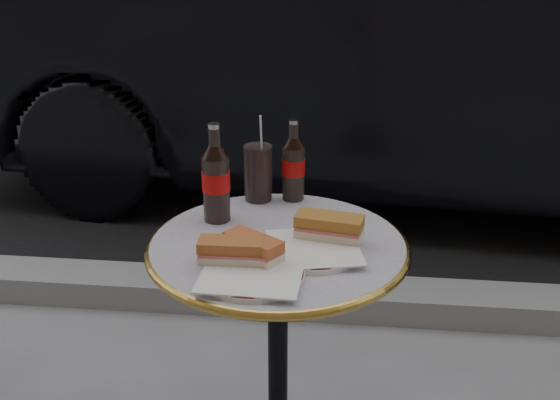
# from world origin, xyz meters

# --- Properties ---
(asphalt_road) EXTENTS (40.00, 8.00, 0.00)m
(asphalt_road) POSITION_xyz_m (0.00, 5.00, 0.00)
(asphalt_road) COLOR black
(asphalt_road) RESTS_ON ground
(curb) EXTENTS (40.00, 0.20, 0.12)m
(curb) POSITION_xyz_m (0.00, 0.90, 0.05)
(curb) COLOR gray
(curb) RESTS_ON ground
(bistro_table) EXTENTS (0.62, 0.62, 0.73)m
(bistro_table) POSITION_xyz_m (0.00, 0.00, 0.37)
(bistro_table) COLOR #BAB2C4
(bistro_table) RESTS_ON ground
(plate_left) EXTENTS (0.27, 0.27, 0.01)m
(plate_left) POSITION_xyz_m (-0.03, -0.17, 0.74)
(plate_left) COLOR silver
(plate_left) RESTS_ON bistro_table
(plate_right) EXTENTS (0.22, 0.22, 0.01)m
(plate_right) POSITION_xyz_m (0.09, -0.04, 0.74)
(plate_right) COLOR white
(plate_right) RESTS_ON bistro_table
(sandwich_left_a) EXTENTS (0.14, 0.07, 0.05)m
(sandwich_left_a) POSITION_xyz_m (-0.09, -0.13, 0.77)
(sandwich_left_a) COLOR #AB5E2B
(sandwich_left_a) RESTS_ON plate_left
(sandwich_left_b) EXTENTS (0.15, 0.13, 0.05)m
(sandwich_left_b) POSITION_xyz_m (-0.04, -0.10, 0.77)
(sandwich_left_b) COLOR #B5572E
(sandwich_left_b) RESTS_ON plate_left
(sandwich_right) EXTENTS (0.17, 0.10, 0.05)m
(sandwich_right) POSITION_xyz_m (0.12, 0.01, 0.77)
(sandwich_right) COLOR #A6692A
(sandwich_right) RESTS_ON plate_right
(cola_bottle_left) EXTENTS (0.09, 0.09, 0.25)m
(cola_bottle_left) POSITION_xyz_m (-0.17, 0.11, 0.86)
(cola_bottle_left) COLOR black
(cola_bottle_left) RESTS_ON bistro_table
(cola_bottle_right) EXTENTS (0.07, 0.07, 0.22)m
(cola_bottle_right) POSITION_xyz_m (0.01, 0.27, 0.84)
(cola_bottle_right) COLOR black
(cola_bottle_right) RESTS_ON bistro_table
(cola_glass) EXTENTS (0.09, 0.09, 0.15)m
(cola_glass) POSITION_xyz_m (-0.08, 0.25, 0.81)
(cola_glass) COLOR black
(cola_glass) RESTS_ON bistro_table
(parked_car) EXTENTS (2.02, 4.82, 1.55)m
(parked_car) POSITION_xyz_m (0.36, 2.26, 0.77)
(parked_car) COLOR black
(parked_car) RESTS_ON ground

